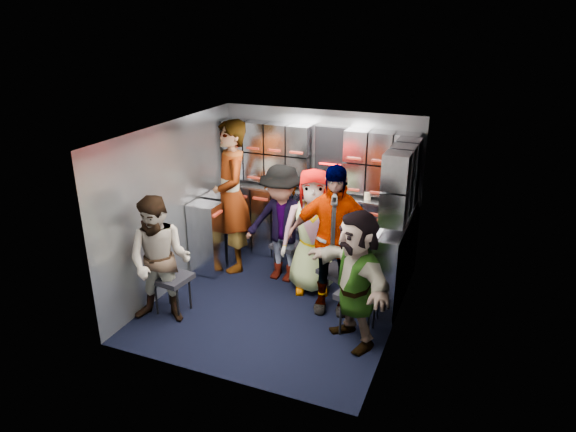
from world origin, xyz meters
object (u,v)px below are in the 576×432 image
at_px(jump_seat_near_right, 358,297).
at_px(attendant_arc_b, 282,224).
at_px(jump_seat_near_left, 172,280).
at_px(jump_seat_mid_right, 336,273).
at_px(attendant_arc_c, 313,232).
at_px(jump_seat_mid_left, 287,247).
at_px(attendant_arc_e, 355,279).
at_px(attendant_arc_d, 333,240).
at_px(attendant_standing, 232,197).
at_px(jump_seat_center, 317,254).
at_px(attendant_arc_a, 160,261).

relative_size(jump_seat_near_right, attendant_arc_b, 0.32).
relative_size(jump_seat_near_left, jump_seat_mid_right, 1.01).
xyz_separation_m(jump_seat_near_left, attendant_arc_c, (1.32, 1.12, 0.37)).
distance_m(jump_seat_mid_left, attendant_arc_e, 1.76).
relative_size(jump_seat_near_left, attendant_arc_d, 0.27).
relative_size(jump_seat_mid_right, attendant_arc_c, 0.29).
xyz_separation_m(jump_seat_mid_left, attendant_arc_d, (0.83, -0.66, 0.51)).
bearing_deg(jump_seat_mid_left, jump_seat_near_right, -39.11).
relative_size(attendant_standing, attendant_arc_c, 1.29).
bearing_deg(jump_seat_near_left, attendant_arc_c, 40.38).
relative_size(jump_seat_mid_left, attendant_arc_e, 0.29).
relative_size(jump_seat_center, attendant_arc_c, 0.30).
bearing_deg(attendant_arc_b, attendant_arc_d, -26.47).
bearing_deg(jump_seat_near_left, jump_seat_mid_right, 29.29).
xyz_separation_m(jump_seat_near_right, attendant_arc_a, (-2.10, -0.59, 0.31)).
bearing_deg(attendant_arc_d, jump_seat_center, 113.67).
relative_size(jump_seat_mid_left, attendant_arc_d, 0.24).
height_order(jump_seat_mid_left, attendant_arc_d, attendant_arc_d).
xyz_separation_m(attendant_standing, attendant_arc_d, (1.58, -0.55, -0.13)).
height_order(jump_seat_mid_right, attendant_standing, attendant_standing).
bearing_deg(attendant_arc_e, jump_seat_mid_right, 162.07).
xyz_separation_m(jump_seat_near_left, jump_seat_center, (1.32, 1.30, -0.00)).
distance_m(jump_seat_near_left, attendant_arc_c, 1.77).
bearing_deg(attendant_standing, attendant_arc_e, 23.85).
distance_m(jump_seat_mid_right, jump_seat_near_right, 0.68).
bearing_deg(attendant_arc_a, attendant_standing, 71.20).
distance_m(jump_seat_mid_right, attendant_arc_b, 0.96).
relative_size(attendant_arc_b, attendant_arc_c, 0.98).
bearing_deg(attendant_standing, jump_seat_center, 51.81).
distance_m(jump_seat_near_left, attendant_arc_d, 1.91).
bearing_deg(jump_seat_mid_right, jump_seat_mid_left, 150.05).
distance_m(jump_seat_center, jump_seat_mid_right, 0.51).
distance_m(jump_seat_near_left, attendant_arc_b, 1.55).
xyz_separation_m(attendant_standing, attendant_arc_b, (0.75, -0.07, -0.24)).
bearing_deg(jump_seat_mid_left, attendant_arc_e, -43.76).
xyz_separation_m(jump_seat_near_right, attendant_standing, (-1.99, 0.90, 0.59)).
distance_m(attendant_standing, attendant_arc_c, 1.25).
bearing_deg(jump_seat_near_left, attendant_arc_b, 55.34).
xyz_separation_m(attendant_arc_a, attendant_arc_e, (2.10, 0.41, 0.00)).
bearing_deg(attendant_arc_e, jump_seat_center, 167.86).
bearing_deg(attendant_arc_b, jump_seat_mid_left, 93.48).
height_order(jump_seat_near_left, jump_seat_mid_right, jump_seat_near_left).
height_order(jump_seat_mid_left, attendant_arc_c, attendant_arc_c).
bearing_deg(attendant_arc_a, jump_seat_mid_right, 19.04).
bearing_deg(jump_seat_near_left, attendant_standing, 85.34).
relative_size(jump_seat_center, jump_seat_mid_right, 1.00).
relative_size(jump_seat_center, attendant_arc_a, 0.32).
xyz_separation_m(attendant_arc_b, attendant_arc_d, (0.83, -0.48, 0.11)).
bearing_deg(jump_seat_near_right, attendant_arc_a, -164.33).
height_order(jump_seat_mid_right, attendant_arc_a, attendant_arc_a).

